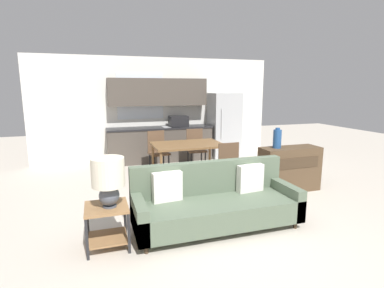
{
  "coord_description": "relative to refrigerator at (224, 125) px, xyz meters",
  "views": [
    {
      "loc": [
        -1.6,
        -3.35,
        1.91
      ],
      "look_at": [
        -0.03,
        1.5,
        0.95
      ],
      "focal_mm": 28.0,
      "sensor_mm": 36.0,
      "label": 1
    }
  ],
  "objects": [
    {
      "name": "dining_table",
      "position": [
        -1.59,
        -1.74,
        -0.18
      ],
      "size": [
        1.44,
        0.98,
        0.77
      ],
      "color": "brown",
      "rests_on": "ground_plane"
    },
    {
      "name": "kitchen_counter",
      "position": [
        -1.79,
        0.1,
        -0.04
      ],
      "size": [
        2.73,
        0.65,
        2.15
      ],
      "color": "#4C443D",
      "rests_on": "ground_plane"
    },
    {
      "name": "table_lamp",
      "position": [
        -3.29,
        -4.09,
        -0.0
      ],
      "size": [
        0.38,
        0.38,
        0.6
      ],
      "color": "#4C515B",
      "rests_on": "side_table"
    },
    {
      "name": "vase",
      "position": [
        -0.26,
        -2.95,
        0.11
      ],
      "size": [
        0.15,
        0.15,
        0.37
      ],
      "color": "#234C84",
      "rests_on": "credenza"
    },
    {
      "name": "ground_plane",
      "position": [
        -1.8,
        -4.23,
        -0.88
      ],
      "size": [
        20.0,
        20.0,
        0.0
      ],
      "primitive_type": "plane",
      "color": "beige"
    },
    {
      "name": "credenza",
      "position": [
        0.02,
        -2.97,
        -0.47
      ],
      "size": [
        1.13,
        0.43,
        0.82
      ],
      "color": "brown",
      "rests_on": "ground_plane"
    },
    {
      "name": "wall_back",
      "position": [
        -1.8,
        0.4,
        0.47
      ],
      "size": [
        6.4,
        0.07,
        2.7
      ],
      "color": "silver",
      "rests_on": "ground_plane"
    },
    {
      "name": "dining_chair_near_right",
      "position": [
        -1.13,
        -2.63,
        -0.37
      ],
      "size": [
        0.43,
        0.43,
        0.93
      ],
      "rotation": [
        0.0,
        0.0,
        3.17
      ],
      "color": "brown",
      "rests_on": "ground_plane"
    },
    {
      "name": "dining_chair_far_right",
      "position": [
        -1.13,
        -0.88,
        -0.37
      ],
      "size": [
        0.45,
        0.45,
        0.93
      ],
      "rotation": [
        0.0,
        0.0,
        -0.07
      ],
      "color": "brown",
      "rests_on": "ground_plane"
    },
    {
      "name": "side_table",
      "position": [
        -3.33,
        -4.06,
        -0.53
      ],
      "size": [
        0.5,
        0.5,
        0.52
      ],
      "color": "olive",
      "rests_on": "ground_plane"
    },
    {
      "name": "refrigerator",
      "position": [
        0.0,
        0.0,
        0.0
      ],
      "size": [
        0.78,
        0.73,
        1.77
      ],
      "color": "#B7BABC",
      "rests_on": "ground_plane"
    },
    {
      "name": "couch",
      "position": [
        -1.88,
        -3.94,
        -0.55
      ],
      "size": [
        2.26,
        0.8,
        0.88
      ],
      "color": "#3D2D1E",
      "rests_on": "ground_plane"
    },
    {
      "name": "dining_chair_far_left",
      "position": [
        -2.07,
        -0.93,
        -0.37
      ],
      "size": [
        0.47,
        0.47,
        0.93
      ],
      "rotation": [
        0.0,
        0.0,
        0.14
      ],
      "color": "brown",
      "rests_on": "ground_plane"
    }
  ]
}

